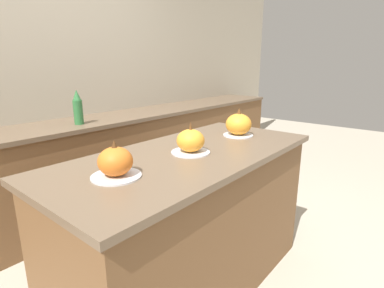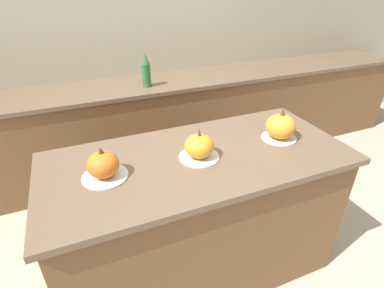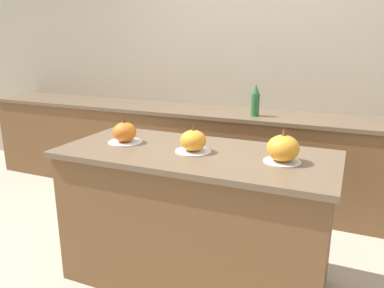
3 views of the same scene
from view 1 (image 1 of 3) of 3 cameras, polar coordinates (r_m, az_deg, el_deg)
The scene contains 8 objects.
ground_plane at distance 2.14m, azimuth -0.38°, elevation -25.12°, with size 12.00×12.00×0.00m, color #BCB29E.
wall_back at distance 3.02m, azimuth -26.25°, elevation 11.04°, with size 8.00×0.06×2.50m.
kitchen_island at distance 1.88m, azimuth -0.40°, elevation -14.62°, with size 1.69×0.76×0.89m.
back_counter at distance 2.88m, azimuth -21.66°, elevation -5.04°, with size 6.00×0.60×0.89m.
pumpkin_cake_left at distance 1.36m, azimuth -14.35°, elevation -3.53°, with size 0.22×0.22×0.17m.
pumpkin_cake_center at distance 1.68m, azimuth -0.27°, elevation 0.44°, with size 0.22×0.22×0.18m.
pumpkin_cake_right at distance 2.11m, azimuth 8.88°, elevation 3.62°, with size 0.21×0.21×0.20m.
bottle_tall at distance 2.68m, azimuth -20.92°, elevation 6.43°, with size 0.08×0.08×0.29m.
Camera 1 is at (-1.25, -1.06, 1.38)m, focal length 28.00 mm.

